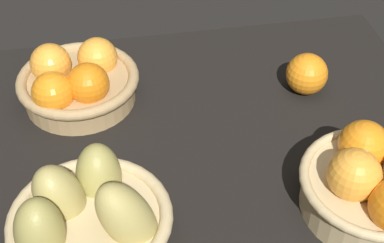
{
  "coord_description": "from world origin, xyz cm",
  "views": [
    {
      "loc": [
        -15.29,
        -65.62,
        69.6
      ],
      "look_at": [
        -2.85,
        3.05,
        7.0
      ],
      "focal_mm": 52.82,
      "sensor_mm": 36.0,
      "label": 1
    }
  ],
  "objects_px": {
    "basket_far_left": "(77,82)",
    "basket_near_right": "(375,185)",
    "loose_orange_front_gap": "(307,74)",
    "basket_near_left_pears": "(88,218)"
  },
  "relations": [
    {
      "from": "basket_near_left_pears",
      "to": "basket_near_right",
      "type": "bearing_deg",
      "value": -2.86
    },
    {
      "from": "basket_far_left",
      "to": "basket_near_left_pears",
      "type": "xyz_separation_m",
      "value": [
        0.01,
        -0.31,
        -0.0
      ]
    },
    {
      "from": "basket_near_left_pears",
      "to": "basket_near_right",
      "type": "distance_m",
      "value": 0.41
    },
    {
      "from": "basket_far_left",
      "to": "basket_near_left_pears",
      "type": "relative_size",
      "value": 0.95
    },
    {
      "from": "basket_near_right",
      "to": "loose_orange_front_gap",
      "type": "relative_size",
      "value": 2.84
    },
    {
      "from": "basket_near_right",
      "to": "loose_orange_front_gap",
      "type": "xyz_separation_m",
      "value": [
        -0.0,
        0.29,
        -0.01
      ]
    },
    {
      "from": "basket_far_left",
      "to": "basket_near_right",
      "type": "relative_size",
      "value": 1.0
    },
    {
      "from": "loose_orange_front_gap",
      "to": "basket_near_right",
      "type": "bearing_deg",
      "value": -89.38
    },
    {
      "from": "basket_far_left",
      "to": "basket_near_right",
      "type": "distance_m",
      "value": 0.54
    },
    {
      "from": "basket_near_left_pears",
      "to": "basket_near_right",
      "type": "height_order",
      "value": "basket_near_left_pears"
    }
  ]
}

